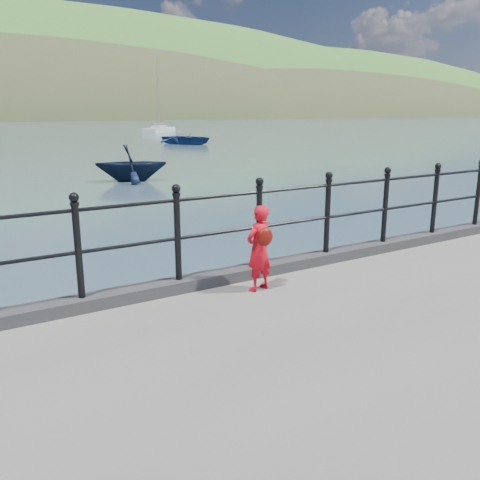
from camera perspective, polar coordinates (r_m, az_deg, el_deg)
ground at (r=7.22m, az=-2.70°, el=-11.94°), size 600.00×600.00×0.00m
kerb at (r=6.69m, az=-2.18°, el=-4.15°), size 60.00×0.30×0.15m
railing at (r=6.49m, az=-2.24°, el=2.13°), size 18.11×0.11×1.20m
far_shore at (r=249.90m, az=-22.11°, el=7.42°), size 830.00×200.00×156.00m
child at (r=6.27m, az=2.16°, el=-0.88°), size 0.45×0.36×1.08m
launch_blue at (r=50.27m, az=-5.95°, el=11.29°), size 5.81×6.47×1.10m
launch_navy at (r=24.14m, az=-12.13°, el=8.46°), size 3.97×3.72×1.68m
sailboat_far at (r=76.87m, az=-9.06°, el=12.08°), size 6.98×6.95×10.86m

